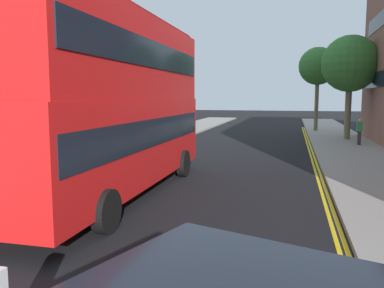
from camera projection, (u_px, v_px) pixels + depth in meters
The scene contains 8 objects.
sidewalk_right at pixel (381, 179), 14.61m from camera, with size 4.00×80.00×0.14m, color gray.
sidewalk_left at pixel (70, 164), 17.81m from camera, with size 4.00×80.00×0.14m, color gray.
kerb_line_outer at pixel (326, 190), 13.21m from camera, with size 0.10×56.00×0.01m, color yellow.
kerb_line_inner at pixel (321, 190), 13.25m from camera, with size 0.10×56.00×0.01m, color yellow.
double_decker_bus_away at pixel (116, 100), 12.19m from camera, with size 2.84×10.82×5.64m.
pedestrian_far at pixel (359, 131), 24.37m from camera, with size 0.34×0.22×1.62m.
street_tree_near at pixel (350, 64), 27.12m from camera, with size 3.91×3.91×7.21m.
street_tree_mid at pixel (318, 67), 33.97m from camera, with size 3.26×3.26×7.26m.
Camera 1 is at (3.23, 0.35, 3.14)m, focal length 36.65 mm.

